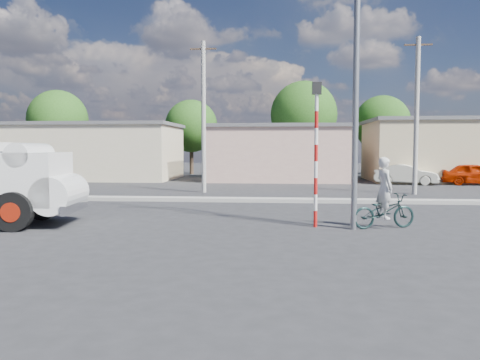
# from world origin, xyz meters

# --- Properties ---
(ground_plane) EXTENTS (120.00, 120.00, 0.00)m
(ground_plane) POSITION_xyz_m (0.00, 0.00, 0.00)
(ground_plane) COLOR #29292B
(ground_plane) RESTS_ON ground
(median) EXTENTS (40.00, 0.80, 0.16)m
(median) POSITION_xyz_m (0.00, 8.00, 0.08)
(median) COLOR #99968E
(median) RESTS_ON ground
(bicycle) EXTENTS (2.09, 1.26, 1.04)m
(bicycle) POSITION_xyz_m (5.22, 1.45, 0.52)
(bicycle) COLOR #152A29
(bicycle) RESTS_ON ground
(cyclist) EXTENTS (0.62, 0.77, 1.84)m
(cyclist) POSITION_xyz_m (5.22, 1.45, 0.92)
(cyclist) COLOR silver
(cyclist) RESTS_ON ground
(car_cream) EXTENTS (4.17, 2.09, 1.31)m
(car_cream) POSITION_xyz_m (10.21, 18.57, 0.66)
(car_cream) COLOR beige
(car_cream) RESTS_ON ground
(car_red) EXTENTS (4.29, 2.06, 1.41)m
(car_red) POSITION_xyz_m (14.52, 18.58, 0.71)
(car_red) COLOR #AF1F00
(car_red) RESTS_ON ground
(traffic_pole) EXTENTS (0.28, 0.18, 4.36)m
(traffic_pole) POSITION_xyz_m (3.20, 1.50, 2.59)
(traffic_pole) COLOR red
(traffic_pole) RESTS_ON ground
(streetlight) EXTENTS (2.34, 0.22, 9.00)m
(streetlight) POSITION_xyz_m (4.14, 1.20, 4.96)
(streetlight) COLOR slate
(streetlight) RESTS_ON ground
(building_row) EXTENTS (37.80, 7.30, 4.44)m
(building_row) POSITION_xyz_m (1.10, 22.00, 2.13)
(building_row) COLOR beige
(building_row) RESTS_ON ground
(tree_row) EXTENTS (34.13, 7.32, 8.10)m
(tree_row) POSITION_xyz_m (-2.27, 28.62, 4.83)
(tree_row) COLOR #38281E
(tree_row) RESTS_ON ground
(utility_poles) EXTENTS (35.40, 0.24, 8.00)m
(utility_poles) POSITION_xyz_m (3.25, 12.00, 4.07)
(utility_poles) COLOR #99968E
(utility_poles) RESTS_ON ground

